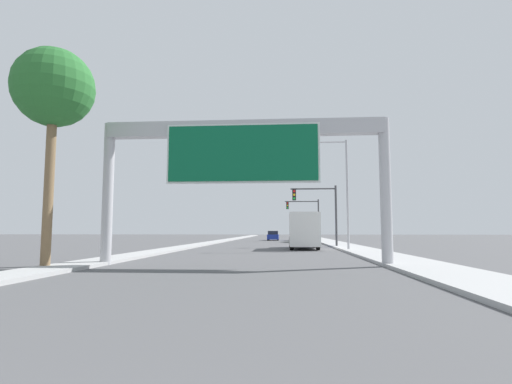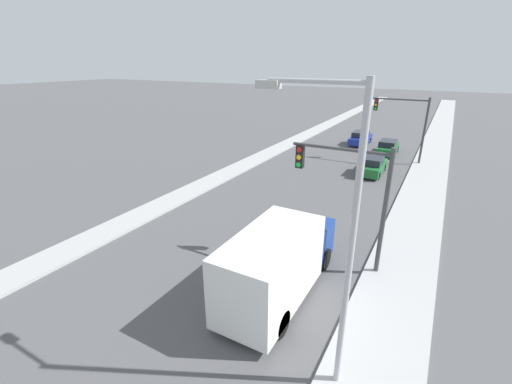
% 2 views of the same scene
% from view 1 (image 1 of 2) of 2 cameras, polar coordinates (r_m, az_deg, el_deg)
% --- Properties ---
extents(sidewalk_right, '(3.00, 120.00, 0.15)m').
position_cam_1_polar(sidewalk_right, '(60.54, 9.76, -6.85)').
color(sidewalk_right, '#A8A8A8').
rests_on(sidewalk_right, ground).
extents(median_strip_left, '(2.00, 120.00, 0.15)m').
position_cam_1_polar(median_strip_left, '(60.96, -4.52, -6.90)').
color(median_strip_left, '#A8A8A8').
rests_on(median_strip_left, ground).
extents(sign_gantry, '(13.40, 0.73, 6.71)m').
position_cam_1_polar(sign_gantry, '(18.58, -1.86, 5.62)').
color(sign_gantry, '#B2B2B7').
rests_on(sign_gantry, ground).
extents(car_mid_left, '(1.78, 4.44, 1.50)m').
position_cam_1_polar(car_mid_left, '(63.97, 2.46, -6.28)').
color(car_mid_left, navy).
rests_on(car_mid_left, ground).
extents(car_far_right, '(1.73, 4.36, 1.46)m').
position_cam_1_polar(car_far_right, '(60.81, 5.69, -6.32)').
color(car_far_right, '#1E662D').
rests_on(car_far_right, ground).
extents(car_near_left, '(1.74, 4.26, 1.49)m').
position_cam_1_polar(car_near_left, '(53.28, 5.90, -6.43)').
color(car_near_left, '#1E662D').
rests_on(car_near_left, ground).
extents(truck_box_primary, '(2.41, 7.18, 3.06)m').
position_cam_1_polar(truck_box_primary, '(34.73, 6.80, -5.52)').
color(truck_box_primary, navy).
rests_on(truck_box_primary, ground).
extents(traffic_light_near_intersection, '(4.39, 0.32, 5.85)m').
position_cam_1_polar(traffic_light_near_intersection, '(38.46, 9.24, -1.89)').
color(traffic_light_near_intersection, '#3D3D3F').
rests_on(traffic_light_near_intersection, ground).
extents(traffic_light_mid_block, '(4.96, 0.32, 6.07)m').
position_cam_1_polar(traffic_light_mid_block, '(58.38, 7.34, -2.94)').
color(traffic_light_mid_block, '#3D3D3F').
rests_on(traffic_light_mid_block, ground).
extents(palm_tree_foreground, '(3.40, 3.40, 9.46)m').
position_cam_1_polar(palm_tree_foreground, '(19.83, -26.93, 12.86)').
color(palm_tree_foreground, brown).
rests_on(palm_tree_foreground, ground).
extents(street_lamp_right, '(2.80, 0.28, 8.80)m').
position_cam_1_polar(street_lamp_right, '(32.32, 12.29, 1.05)').
color(street_lamp_right, '#B2B2B7').
rests_on(street_lamp_right, ground).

